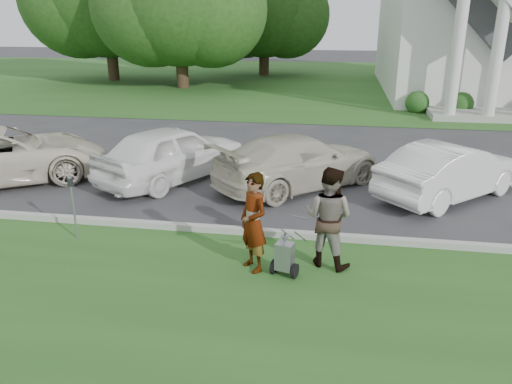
% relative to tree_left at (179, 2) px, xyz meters
% --- Properties ---
extents(ground, '(120.00, 120.00, 0.00)m').
position_rel_tree_left_xyz_m(ground, '(8.01, -21.99, -5.11)').
color(ground, '#333335').
rests_on(ground, ground).
extents(grass_strip, '(80.00, 7.00, 0.01)m').
position_rel_tree_left_xyz_m(grass_strip, '(8.01, -24.99, -5.11)').
color(grass_strip, '#28571E').
rests_on(grass_strip, ground).
extents(church_lawn, '(80.00, 30.00, 0.01)m').
position_rel_tree_left_xyz_m(church_lawn, '(8.01, 5.01, -5.11)').
color(church_lawn, '#28571E').
rests_on(church_lawn, ground).
extents(curb, '(80.00, 0.18, 0.15)m').
position_rel_tree_left_xyz_m(curb, '(8.01, -21.44, -5.04)').
color(curb, '#9E9E93').
rests_on(curb, ground).
extents(tree_left, '(10.63, 8.40, 9.71)m').
position_rel_tree_left_xyz_m(tree_left, '(0.00, 0.00, 0.00)').
color(tree_left, '#332316').
rests_on(tree_left, ground).
extents(tree_back, '(9.61, 7.60, 8.89)m').
position_rel_tree_left_xyz_m(tree_back, '(4.00, 8.00, -0.38)').
color(tree_back, '#332316').
rests_on(tree_back, ground).
extents(striping_cart, '(0.61, 0.98, 0.85)m').
position_rel_tree_left_xyz_m(striping_cart, '(9.06, -23.04, -4.74)').
color(striping_cart, black).
rests_on(striping_cart, ground).
extents(person_left, '(0.77, 0.78, 1.82)m').
position_rel_tree_left_xyz_m(person_left, '(8.47, -22.91, -4.20)').
color(person_left, '#999999').
rests_on(person_left, ground).
extents(person_right, '(1.11, 0.99, 1.87)m').
position_rel_tree_left_xyz_m(person_right, '(9.77, -22.51, -4.17)').
color(person_right, '#999999').
rests_on(person_right, ground).
extents(parking_meter_near, '(0.10, 0.09, 1.34)m').
position_rel_tree_left_xyz_m(parking_meter_near, '(4.65, -22.21, -4.26)').
color(parking_meter_near, gray).
rests_on(parking_meter_near, ground).
extents(car_a, '(5.98, 5.13, 1.53)m').
position_rel_tree_left_xyz_m(car_a, '(0.79, -19.02, -4.35)').
color(car_a, beige).
rests_on(car_a, ground).
extents(car_b, '(3.85, 4.88, 1.56)m').
position_rel_tree_left_xyz_m(car_b, '(5.38, -18.10, -4.33)').
color(car_b, white).
rests_on(car_b, ground).
extents(car_c, '(4.88, 4.75, 1.41)m').
position_rel_tree_left_xyz_m(car_c, '(8.89, -18.10, -4.41)').
color(car_c, beige).
rests_on(car_c, ground).
extents(car_d, '(4.09, 4.00, 1.40)m').
position_rel_tree_left_xyz_m(car_d, '(12.71, -18.34, -4.41)').
color(car_d, white).
rests_on(car_d, ground).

